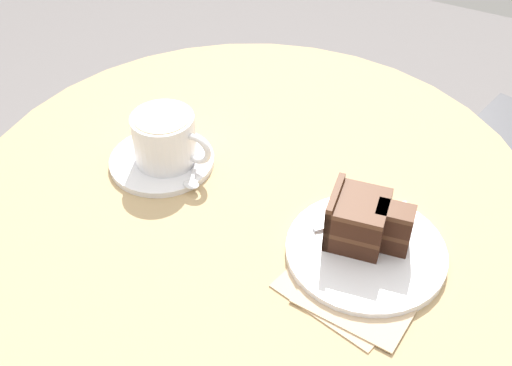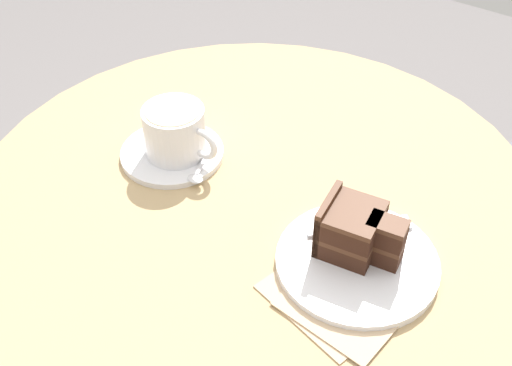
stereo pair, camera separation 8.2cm
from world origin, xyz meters
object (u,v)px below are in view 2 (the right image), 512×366
(cake_plate, at_px, (357,262))
(napkin, at_px, (342,295))
(coffee_cup, at_px, (176,131))
(fork, at_px, (372,227))
(saucer, at_px, (172,153))
(cake_slice, at_px, (355,231))
(teaspoon, at_px, (201,165))

(cake_plate, bearing_deg, napkin, -79.86)
(coffee_cup, bearing_deg, fork, 4.20)
(saucer, relative_size, napkin, 0.87)
(cake_plate, height_order, cake_slice, cake_slice)
(cake_plate, distance_m, fork, 0.06)
(teaspoon, distance_m, cake_plate, 0.26)
(napkin, bearing_deg, coffee_cup, 165.46)
(fork, distance_m, napkin, 0.11)
(coffee_cup, height_order, cake_plate, coffee_cup)
(teaspoon, bearing_deg, coffee_cup, -118.79)
(teaspoon, bearing_deg, fork, 74.57)
(cake_plate, height_order, napkin, cake_plate)
(saucer, distance_m, napkin, 0.34)
(cake_plate, bearing_deg, saucer, 174.60)
(cake_plate, xyz_separation_m, cake_slice, (-0.01, 0.01, 0.04))
(cake_slice, xyz_separation_m, napkin, (0.02, -0.06, -0.04))
(coffee_cup, relative_size, cake_plate, 0.61)
(cake_slice, bearing_deg, napkin, -70.16)
(teaspoon, height_order, napkin, teaspoon)
(saucer, xyz_separation_m, napkin, (0.33, -0.08, -0.00))
(cake_plate, xyz_separation_m, napkin, (0.01, -0.05, -0.00))
(saucer, distance_m, cake_plate, 0.32)
(cake_slice, bearing_deg, fork, 86.18)
(saucer, xyz_separation_m, cake_slice, (0.31, -0.02, 0.04))
(coffee_cup, distance_m, fork, 0.30)
(cake_slice, bearing_deg, teaspoon, 176.25)
(cake_plate, relative_size, napkin, 1.15)
(teaspoon, bearing_deg, cake_slice, 64.47)
(saucer, distance_m, cake_slice, 0.31)
(saucer, height_order, fork, fork)
(teaspoon, relative_size, cake_plate, 0.51)
(teaspoon, distance_m, napkin, 0.28)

